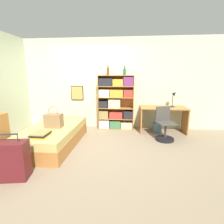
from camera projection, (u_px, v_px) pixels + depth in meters
ground_plane at (81, 146)px, 3.90m from camera, size 14.00×14.00×0.00m
wall_back at (94, 84)px, 5.18m from camera, size 10.00×0.09×2.60m
bed at (54, 136)px, 3.94m from camera, size 1.03×1.97×0.43m
handbag at (54, 120)px, 3.82m from camera, size 0.37×0.23×0.47m
book_stack_on_bed at (41, 134)px, 3.26m from camera, size 0.31×0.37×0.08m
suitcase at (11, 160)px, 2.62m from camera, size 0.54×0.36×0.72m
bookcase at (115, 104)px, 5.03m from camera, size 1.01×0.30×1.56m
bottle_green at (108, 71)px, 4.90m from camera, size 0.06×0.06×0.29m
bottle_brown at (125, 72)px, 4.78m from camera, size 0.08×0.08×0.24m
desk at (163, 114)px, 4.80m from camera, size 1.24×0.62×0.70m
desk_lamp at (174, 96)px, 4.73m from camera, size 0.18×0.13×0.44m
desk_chair at (165, 129)px, 4.24m from camera, size 0.49×0.49×0.81m
waste_bin at (157, 127)px, 4.83m from camera, size 0.24×0.24×0.29m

